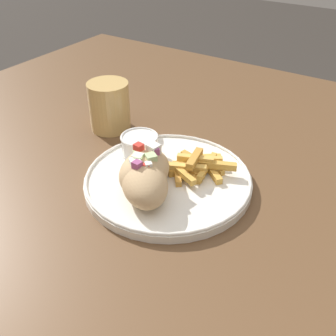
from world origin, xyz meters
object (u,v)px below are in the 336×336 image
Objects in this scene: pita_sandwich_far at (145,171)px; pita_sandwich_near at (144,182)px; fries_pile at (196,166)px; water_glass at (110,108)px; plate at (168,180)px; sauce_ramekin at (140,145)px.

pita_sandwich_near is at bearing -155.95° from pita_sandwich_far.
fries_pile is at bearing -41.83° from pita_sandwich_far.
pita_sandwich_far reaches higher than pita_sandwich_near.
fries_pile is 0.25m from water_glass.
water_glass reaches higher than pita_sandwich_near.
water_glass is at bearing 64.22° from plate.
plate is 0.05m from fries_pile.
sauce_ramekin is 0.15m from water_glass.
pita_sandwich_far is (-0.04, 0.02, 0.04)m from plate.
pita_sandwich_far is 0.98× the size of fries_pile.
pita_sandwich_far reaches higher than sauce_ramekin.
plate is 2.17× the size of pita_sandwich_near.
plate is 2.44× the size of pita_sandwich_far.
pita_sandwich_near reaches higher than sauce_ramekin.
fries_pile is at bearing -62.92° from pita_sandwich_near.
fries_pile is at bearing -103.87° from water_glass.
water_glass is at bearing 42.78° from pita_sandwich_far.
sauce_ramekin is at bearing 95.73° from fries_pile.
fries_pile is (0.11, -0.03, -0.02)m from pita_sandwich_near.
pita_sandwich_far is at bearing 148.89° from fries_pile.
pita_sandwich_far is at bearing -126.49° from water_glass.
plate is at bearing -115.78° from water_glass.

